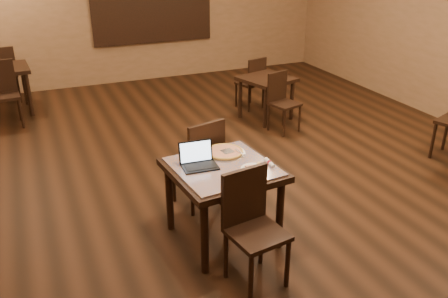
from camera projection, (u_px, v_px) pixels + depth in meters
name	position (u px, v px, depth m)	size (l,w,h in m)	color
ground	(235.00, 196.00, 5.29)	(10.00, 10.00, 0.00)	black
wall_back	(125.00, 3.00, 8.86)	(8.00, 0.02, 3.00)	#906949
tiled_table	(223.00, 176.00, 4.29)	(1.00, 1.00, 0.76)	black
chair_main_near	(251.00, 221.00, 3.82)	(0.48, 0.48, 0.98)	black
chair_main_far	(201.00, 159.00, 4.86)	(0.52, 0.52, 0.98)	black
laptop	(198.00, 160.00, 4.24)	(0.33, 0.26, 0.21)	black
plate	(254.00, 169.00, 4.18)	(0.23, 0.23, 0.01)	white
pizza_slice	(254.00, 168.00, 4.17)	(0.17, 0.17, 0.02)	beige
pizza_pan	(225.00, 153.00, 4.49)	(0.40, 0.40, 0.01)	silver
pizza_whole	(225.00, 152.00, 4.49)	(0.36, 0.36, 0.02)	beige
spatula	(227.00, 151.00, 4.48)	(0.11, 0.26, 0.01)	silver
napkin_roll	(270.00, 163.00, 4.27)	(0.05, 0.17, 0.04)	white
other_table_a	(266.00, 85.00, 7.31)	(0.88, 0.88, 0.67)	black
other_table_a_chair_near	(281.00, 98.00, 6.90)	(0.46, 0.46, 0.86)	black
other_table_a_chair_far	(253.00, 80.00, 7.76)	(0.46, 0.46, 0.86)	black
other_table_b	(2.00, 75.00, 7.52)	(0.85, 0.85, 0.75)	black
other_table_b_chair_near	(3.00, 90.00, 7.07)	(0.45, 0.45, 0.98)	black
other_table_b_chair_far	(3.00, 71.00, 8.03)	(0.45, 0.45, 0.98)	black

